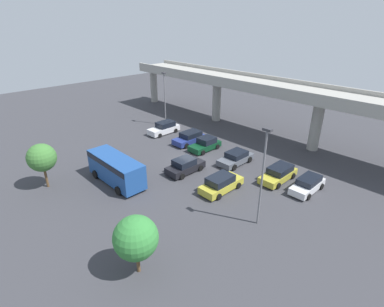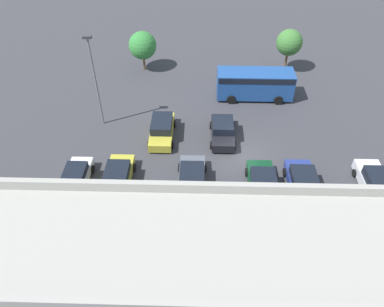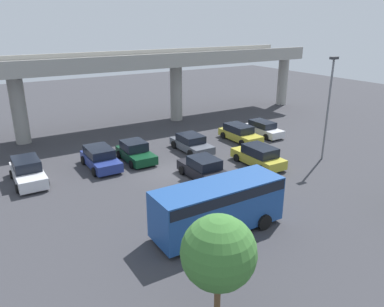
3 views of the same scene
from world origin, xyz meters
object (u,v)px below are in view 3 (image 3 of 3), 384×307
parked_car_3 (203,169)px  lamp_post_mid_lot (329,102)px  tree_front_left (219,253)px  parked_car_4 (191,143)px  parked_car_6 (240,133)px  parked_car_0 (28,172)px  parked_car_2 (135,152)px  shuttle_bus (218,203)px  parked_car_7 (263,129)px  parked_car_1 (100,158)px  parked_car_5 (258,156)px

parked_car_3 → lamp_post_mid_lot: bearing=-99.4°
lamp_post_mid_lot → tree_front_left: bearing=-150.3°
parked_car_4 → lamp_post_mid_lot: (8.32, -7.55, 4.20)m
parked_car_6 → tree_front_left: 23.90m
parked_car_0 → parked_car_2: (8.37, 0.01, -0.05)m
parked_car_0 → shuttle_bus: 14.87m
parked_car_6 → parked_car_7: size_ratio=1.08×
parked_car_7 → parked_car_3: bearing=-61.7°
parked_car_6 → parked_car_2: bearing=-91.0°
parked_car_6 → parked_car_0: bearing=-90.5°
parked_car_1 → parked_car_5: bearing=60.7°
parked_car_2 → parked_car_4: 5.26m
parked_car_1 → parked_car_5: parked_car_5 is taller
tree_front_left → lamp_post_mid_lot: bearing=29.7°
parked_car_2 → parked_car_7: 13.98m
parked_car_6 → parked_car_3: bearing=-53.9°
parked_car_1 → parked_car_4: parked_car_1 is taller
parked_car_0 → tree_front_left: bearing=11.6°
parked_car_7 → lamp_post_mid_lot: size_ratio=0.52×
parked_car_4 → tree_front_left: bearing=-28.8°
tree_front_left → parked_car_5: bearing=43.8°
parked_car_5 → shuttle_bus: bearing=127.1°
parked_car_6 → shuttle_bus: (-11.43, -12.47, 0.94)m
lamp_post_mid_lot → parked_car_2: bearing=149.8°
parked_car_3 → parked_car_6: size_ratio=0.94×
shuttle_bus → tree_front_left: (-4.01, -5.59, 1.57)m
parked_car_2 → parked_car_3: parked_car_3 is taller
shuttle_bus → tree_front_left: 7.06m
parked_car_3 → shuttle_bus: size_ratio=0.61×
parked_car_0 → lamp_post_mid_lot: lamp_post_mid_lot is taller
parked_car_6 → tree_front_left: tree_front_left is taller
parked_car_1 → parked_car_3: 8.38m
parked_car_1 → parked_car_6: size_ratio=0.97×
tree_front_left → parked_car_6: bearing=49.5°
lamp_post_mid_lot → parked_car_6: bearing=109.5°
parked_car_0 → shuttle_bus: bearing=31.6°
parked_car_4 → parked_car_7: parked_car_4 is taller
parked_car_1 → parked_car_7: parked_car_1 is taller
parked_car_1 → parked_car_2: (2.99, -0.03, -0.04)m
parked_car_2 → parked_car_1: bearing=-90.6°
parked_car_6 → parked_car_1: bearing=-90.9°
parked_car_1 → parked_car_6: (13.82, -0.22, -0.04)m
parked_car_7 → parked_car_1: bearing=-90.2°
shuttle_bus → parked_car_6: bearing=47.5°
parked_car_3 → parked_car_5: bearing=-90.5°
parked_car_0 → parked_car_5: size_ratio=1.01×
parked_car_5 → shuttle_bus: 10.84m
parked_car_7 → parked_car_4: bearing=-88.0°
parked_car_6 → tree_front_left: bearing=-40.5°
parked_car_3 → parked_car_6: bearing=-53.9°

